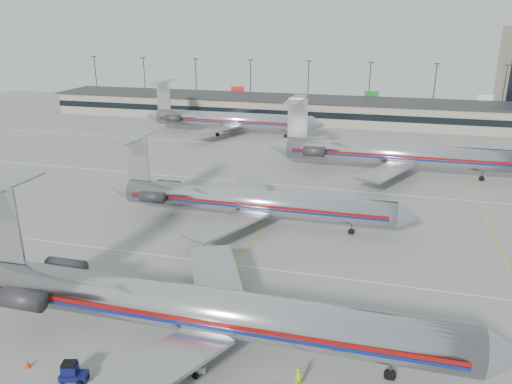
% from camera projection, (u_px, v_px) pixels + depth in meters
% --- Properties ---
extents(ground, '(260.00, 260.00, 0.00)m').
position_uv_depth(ground, '(205.00, 312.00, 47.91)').
color(ground, gray).
rests_on(ground, ground).
extents(apron_markings, '(160.00, 0.15, 0.02)m').
position_uv_depth(apron_markings, '(236.00, 265.00, 57.03)').
color(apron_markings, silver).
rests_on(apron_markings, ground).
extents(terminal, '(162.00, 17.00, 6.25)m').
position_uv_depth(terminal, '(332.00, 111.00, 136.28)').
color(terminal, gray).
rests_on(terminal, ground).
extents(light_mast_row, '(163.60, 0.40, 15.28)m').
position_uv_depth(light_mast_row, '(338.00, 84.00, 147.31)').
color(light_mast_row, '#38383D').
rests_on(light_mast_row, ground).
extents(jet_foreground, '(49.32, 29.04, 12.91)m').
position_uv_depth(jet_foreground, '(198.00, 308.00, 41.61)').
color(jet_foreground, silver).
rests_on(jet_foreground, ground).
extents(jet_second_row, '(43.43, 25.57, 11.37)m').
position_uv_depth(jet_second_row, '(249.00, 201.00, 67.67)').
color(jet_second_row, silver).
rests_on(jet_second_row, ground).
extents(jet_third_row, '(48.23, 29.67, 13.19)m').
position_uv_depth(jet_third_row, '(394.00, 154.00, 89.47)').
color(jet_third_row, silver).
rests_on(jet_third_row, ground).
extents(jet_back_row, '(45.69, 28.10, 12.49)m').
position_uv_depth(jet_back_row, '(228.00, 120.00, 121.26)').
color(jet_back_row, silver).
rests_on(jet_back_row, ground).
extents(tug_left, '(2.27, 1.55, 1.68)m').
position_uv_depth(tug_left, '(72.00, 373.00, 38.45)').
color(tug_left, '#0A0E3B').
rests_on(tug_left, ground).
extents(belt_loader, '(4.59, 2.41, 2.35)m').
position_uv_depth(belt_loader, '(183.00, 365.00, 39.59)').
color(belt_loader, '#ABABAB').
rests_on(belt_loader, ground).
extents(ramp_worker_near, '(0.78, 0.76, 1.80)m').
position_uv_depth(ramp_worker_near, '(299.00, 379.00, 37.62)').
color(ramp_worker_near, '#A6C812').
rests_on(ramp_worker_near, ground).
extents(cone_left, '(0.65, 0.65, 0.68)m').
position_uv_depth(cone_left, '(27.00, 364.00, 40.11)').
color(cone_left, red).
rests_on(cone_left, ground).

